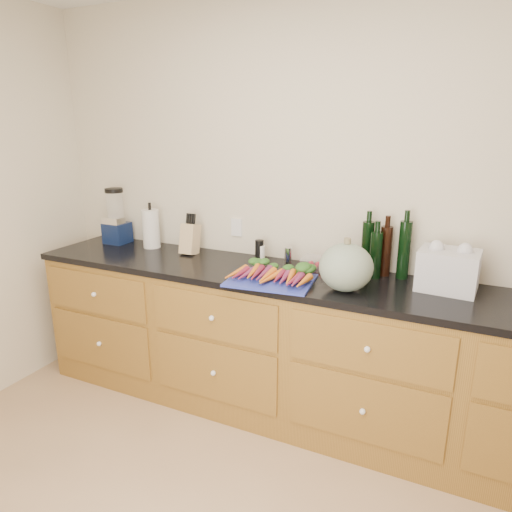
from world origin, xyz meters
The scene contains 15 objects.
wall_back centered at (0.00, 1.62, 1.30)m, with size 4.10×0.05×2.60m, color beige.
cabinets centered at (0.00, 1.30, 0.45)m, with size 3.60×0.64×0.90m.
countertop centered at (0.00, 1.30, 0.92)m, with size 3.64×0.62×0.04m, color black.
cutting_board centered at (-0.15, 1.14, 0.95)m, with size 0.47×0.36×0.01m, color #2635A6.
carrots centered at (-0.15, 1.18, 0.98)m, with size 0.46×0.32×0.06m.
squash centered at (0.27, 1.18, 1.07)m, with size 0.29×0.29×0.26m, color slate.
blender_appliance centered at (-1.54, 1.46, 1.12)m, with size 0.16×0.16×0.41m.
paper_towel centered at (-1.23, 1.46, 1.08)m, with size 0.12×0.12×0.28m, color silver.
knife_block centered at (-0.88, 1.44, 1.04)m, with size 0.10×0.10×0.21m, color tan.
grinder_salt centered at (-0.36, 1.48, 0.99)m, with size 0.05×0.05×0.11m, color white.
grinder_pepper centered at (-0.38, 1.48, 1.01)m, with size 0.06×0.06×0.14m, color black.
canister_chrome centered at (-0.17, 1.48, 1.00)m, with size 0.05×0.05×0.11m, color silver.
tomato_box centered at (0.02, 1.47, 0.98)m, with size 0.17×0.13×0.08m, color white.
bottles centered at (0.41, 1.51, 1.09)m, with size 0.28×0.14×0.34m.
grocery_bag centered at (0.77, 1.42, 1.05)m, with size 0.30×0.24×0.22m, color silver, non-canonical shape.
Camera 1 is at (0.82, -1.12, 1.81)m, focal length 32.00 mm.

